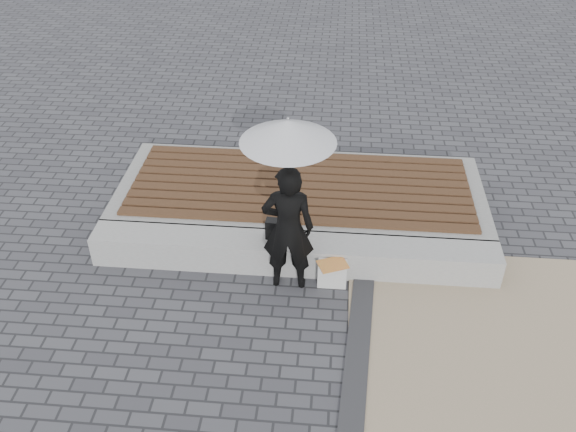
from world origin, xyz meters
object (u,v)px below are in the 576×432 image
object	(u,v)px
seating_ledge	(293,253)
handbag	(281,230)
canvas_tote	(332,274)
parasol	(288,131)
woman	(288,229)

from	to	relation	value
seating_ledge	handbag	distance (m)	0.37
handbag	canvas_tote	size ratio (longest dim) A/B	1.02
parasol	handbag	distance (m)	1.58
parasol	woman	bearing A→B (deg)	180.00
handbag	seating_ledge	bearing A→B (deg)	-9.59
seating_ledge	woman	distance (m)	0.70
seating_ledge	handbag	world-z (taller)	handbag
seating_ledge	parasol	world-z (taller)	parasol
parasol	canvas_tote	bearing A→B (deg)	1.04
woman	parasol	distance (m)	1.24
handbag	canvas_tote	world-z (taller)	handbag
seating_ledge	parasol	xyz separation A→B (m)	(-0.04, -0.32, 1.86)
woman	seating_ledge	bearing A→B (deg)	-98.45
parasol	handbag	world-z (taller)	parasol
parasol	canvas_tote	xyz separation A→B (m)	(0.53, 0.01, -1.89)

